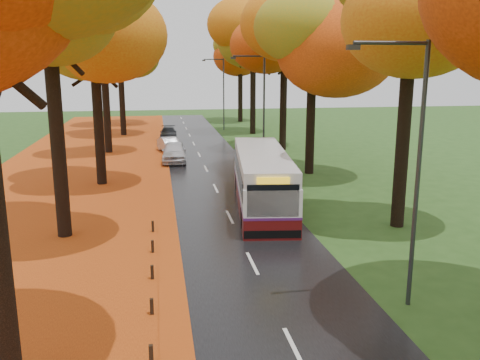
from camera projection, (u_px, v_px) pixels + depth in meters
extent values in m
cube|color=black|center=(214.00, 185.00, 31.57)|extent=(6.50, 90.00, 0.04)
cube|color=silver|center=(214.00, 184.00, 31.56)|extent=(0.12, 90.00, 0.01)
cube|color=maroon|center=(63.00, 191.00, 30.16)|extent=(12.00, 90.00, 0.02)
cube|color=#CD5815|center=(164.00, 186.00, 31.09)|extent=(0.90, 90.00, 0.01)
cylinder|color=black|center=(57.00, 132.00, 21.20)|extent=(0.60, 0.60, 9.15)
cylinder|color=black|center=(98.00, 120.00, 31.05)|extent=(0.60, 0.60, 8.00)
ellipsoid|color=orange|center=(93.00, 35.00, 29.94)|extent=(9.20, 9.20, 7.18)
cylinder|color=black|center=(106.00, 102.00, 42.43)|extent=(0.60, 0.60, 8.58)
ellipsoid|color=orange|center=(102.00, 35.00, 41.25)|extent=(8.00, 8.00, 6.24)
cylinder|color=black|center=(122.00, 92.00, 53.05)|extent=(0.60, 0.60, 9.15)
ellipsoid|color=orange|center=(119.00, 35.00, 51.78)|extent=(9.20, 9.20, 7.18)
cylinder|color=black|center=(122.00, 92.00, 62.71)|extent=(0.60, 0.60, 8.00)
ellipsoid|color=orange|center=(120.00, 51.00, 61.60)|extent=(8.00, 8.00, 6.24)
cylinder|color=black|center=(404.00, 127.00, 22.59)|extent=(0.60, 0.60, 9.22)
cylinder|color=black|center=(311.00, 114.00, 34.16)|extent=(0.60, 0.60, 8.19)
ellipsoid|color=#E35611|center=(313.00, 35.00, 33.02)|extent=(9.20, 9.20, 7.18)
cylinder|color=black|center=(283.00, 100.00, 43.82)|extent=(0.60, 0.60, 8.70)
ellipsoid|color=#E35611|center=(285.00, 35.00, 42.61)|extent=(8.20, 8.20, 6.40)
cylinder|color=black|center=(253.00, 91.00, 54.25)|extent=(0.60, 0.60, 9.22)
ellipsoid|color=#E35611|center=(253.00, 35.00, 52.98)|extent=(9.20, 9.20, 7.18)
cylinder|color=black|center=(240.00, 90.00, 66.01)|extent=(0.60, 0.60, 8.19)
ellipsoid|color=#E35611|center=(240.00, 50.00, 64.87)|extent=(8.20, 8.20, 6.40)
cube|color=black|center=(151.00, 355.00, 12.65)|extent=(0.11, 0.11, 0.52)
cube|color=black|center=(152.00, 307.00, 15.15)|extent=(0.11, 0.11, 0.52)
cube|color=black|center=(152.00, 272.00, 17.65)|extent=(0.11, 0.11, 0.52)
cube|color=black|center=(153.00, 247.00, 20.16)|extent=(0.11, 0.11, 0.52)
cube|color=black|center=(153.00, 227.00, 22.66)|extent=(0.11, 0.11, 0.52)
cylinder|color=#333538|center=(418.00, 180.00, 14.99)|extent=(0.14, 0.14, 8.00)
cylinder|color=#333538|center=(391.00, 43.00, 13.95)|extent=(2.20, 0.11, 0.11)
cube|color=#333538|center=(353.00, 47.00, 13.80)|extent=(0.35, 0.18, 0.14)
cylinder|color=#333538|center=(264.00, 112.00, 36.16)|extent=(0.14, 0.14, 8.00)
cylinder|color=#333538|center=(249.00, 56.00, 35.12)|extent=(2.20, 0.11, 0.11)
cube|color=#333538|center=(233.00, 58.00, 34.98)|extent=(0.35, 0.18, 0.14)
cylinder|color=#333538|center=(224.00, 95.00, 57.33)|extent=(0.14, 0.14, 8.00)
cylinder|color=#333538|center=(214.00, 59.00, 56.29)|extent=(2.20, 0.11, 0.11)
cube|color=#333538|center=(204.00, 60.00, 56.15)|extent=(0.35, 0.18, 0.14)
cube|color=#520D0C|center=(262.00, 198.00, 26.71)|extent=(3.77, 11.16, 0.90)
cube|color=silver|center=(262.00, 177.00, 26.46)|extent=(3.77, 11.16, 1.29)
cube|color=silver|center=(262.00, 159.00, 26.24)|extent=(3.69, 10.94, 0.70)
cube|color=#4F1B61|center=(262.00, 188.00, 26.60)|extent=(3.79, 11.18, 0.12)
cube|color=black|center=(262.00, 170.00, 26.38)|extent=(3.69, 10.30, 0.85)
cube|color=black|center=(273.00, 201.00, 21.12)|extent=(2.18, 0.32, 1.39)
cube|color=yellow|center=(273.00, 181.00, 20.93)|extent=(1.37, 0.22, 0.28)
cube|color=black|center=(272.00, 234.00, 21.46)|extent=(2.43, 0.41, 0.35)
cylinder|color=black|center=(244.00, 218.00, 23.02)|extent=(0.39, 1.02, 0.99)
cylinder|color=black|center=(293.00, 217.00, 23.12)|extent=(0.39, 1.02, 0.99)
cylinder|color=black|center=(238.00, 183.00, 29.85)|extent=(0.39, 1.02, 0.99)
cylinder|color=black|center=(276.00, 182.00, 29.94)|extent=(0.39, 1.02, 0.99)
imported|color=silver|center=(174.00, 152.00, 38.83)|extent=(2.00, 4.57, 1.53)
imported|color=#95979C|center=(170.00, 145.00, 43.14)|extent=(2.21, 3.99, 1.25)
imported|color=black|center=(168.00, 133.00, 50.96)|extent=(1.75, 4.05, 1.16)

